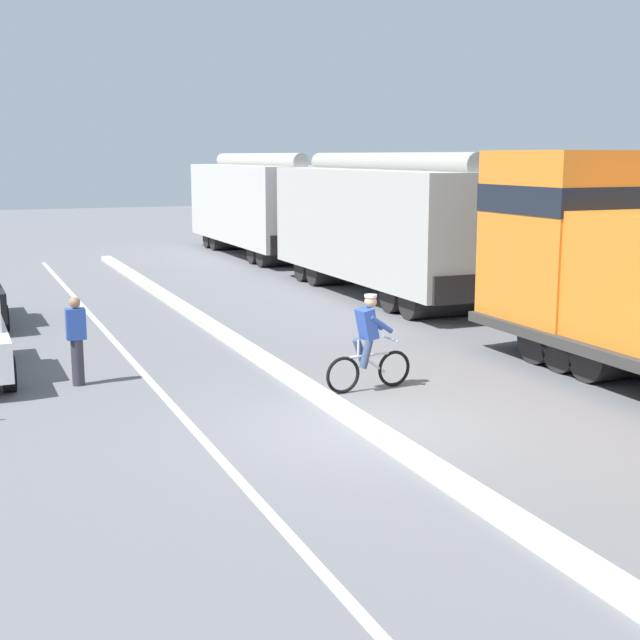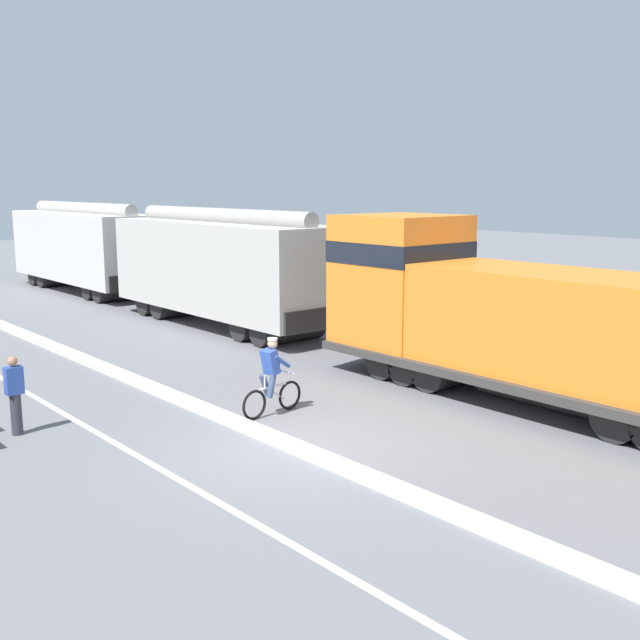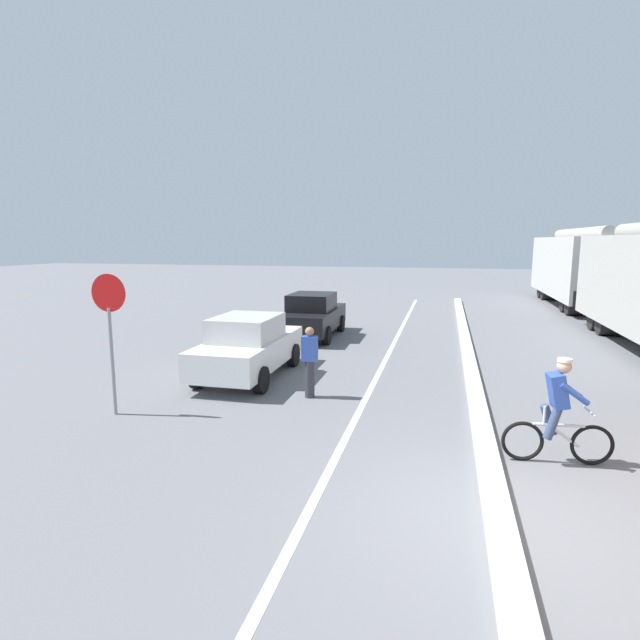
% 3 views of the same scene
% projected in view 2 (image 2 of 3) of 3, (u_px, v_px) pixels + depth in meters
% --- Properties ---
extents(ground_plane, '(120.00, 120.00, 0.00)m').
position_uv_depth(ground_plane, '(292.00, 449.00, 14.28)').
color(ground_plane, slate).
extents(median_curb, '(0.36, 36.00, 0.16)m').
position_uv_depth(median_curb, '(142.00, 383.00, 18.73)').
color(median_curb, beige).
rests_on(median_curb, ground).
extents(lane_stripe, '(0.14, 36.00, 0.01)m').
position_uv_depth(lane_stripe, '(48.00, 404.00, 17.20)').
color(lane_stripe, silver).
rests_on(lane_stripe, ground).
extents(locomotive, '(3.10, 11.61, 4.20)m').
position_uv_depth(locomotive, '(511.00, 323.00, 17.45)').
color(locomotive, orange).
rests_on(locomotive, ground).
extents(hopper_car_lead, '(2.90, 10.60, 4.18)m').
position_uv_depth(hopper_car_lead, '(222.00, 268.00, 26.45)').
color(hopper_car_lead, '#AFADA5').
rests_on(hopper_car_lead, ground).
extents(hopper_car_middle, '(2.90, 10.60, 4.18)m').
position_uv_depth(hopper_car_middle, '(84.00, 248.00, 35.09)').
color(hopper_car_middle, beige).
rests_on(hopper_car_middle, ground).
extents(cyclist, '(1.71, 0.49, 1.71)m').
position_uv_depth(cyclist, '(272.00, 379.00, 16.30)').
color(cyclist, black).
rests_on(cyclist, ground).
extents(pedestrian_by_cars, '(0.34, 0.22, 1.62)m').
position_uv_depth(pedestrian_by_cars, '(15.00, 394.00, 14.99)').
color(pedestrian_by_cars, '#33333D').
rests_on(pedestrian_by_cars, ground).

